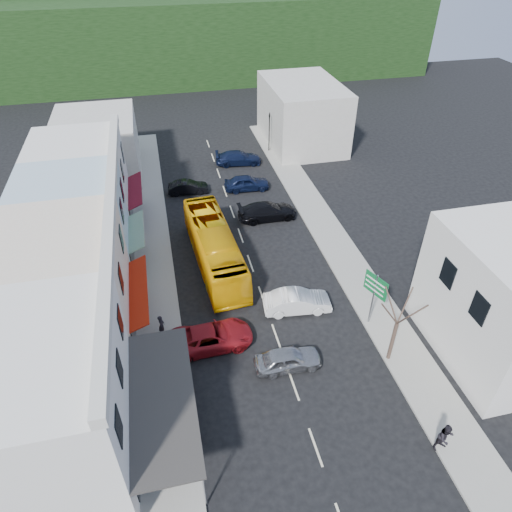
# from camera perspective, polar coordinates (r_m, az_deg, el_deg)

# --- Properties ---
(ground) EXTENTS (120.00, 120.00, 0.00)m
(ground) POSITION_cam_1_polar(r_m,az_deg,el_deg) (30.51, 2.55, -9.98)
(ground) COLOR black
(ground) RESTS_ON ground
(sidewalk_left) EXTENTS (3.00, 52.00, 0.15)m
(sidewalk_left) POSITION_cam_1_polar(r_m,az_deg,el_deg) (37.33, -12.69, -0.53)
(sidewalk_left) COLOR gray
(sidewalk_left) RESTS_ON ground
(sidewalk_right) EXTENTS (3.00, 52.00, 0.15)m
(sidewalk_right) POSITION_cam_1_polar(r_m,az_deg,el_deg) (39.64, 9.33, 2.41)
(sidewalk_right) COLOR gray
(sidewalk_right) RESTS_ON ground
(shopfront_row) EXTENTS (8.25, 30.00, 8.00)m
(shopfront_row) POSITION_cam_1_polar(r_m,az_deg,el_deg) (31.63, -22.22, -1.51)
(shopfront_row) COLOR silver
(shopfront_row) RESTS_ON ground
(distant_block_left) EXTENTS (8.00, 10.00, 6.00)m
(distant_block_left) POSITION_cam_1_polar(r_m,az_deg,el_deg) (51.12, -19.18, 12.87)
(distant_block_left) COLOR #B7B2A8
(distant_block_left) RESTS_ON ground
(distant_block_right) EXTENTS (8.00, 12.00, 7.00)m
(distant_block_right) POSITION_cam_1_polar(r_m,az_deg,el_deg) (55.98, 5.78, 17.29)
(distant_block_right) COLOR #B7B2A8
(distant_block_right) RESTS_ON ground
(hillside) EXTENTS (80.00, 26.00, 14.00)m
(hillside) POSITION_cam_1_polar(r_m,az_deg,el_deg) (86.55, -10.81, 26.18)
(hillside) COLOR black
(hillside) RESTS_ON ground
(bus) EXTENTS (3.32, 11.75, 3.10)m
(bus) POSITION_cam_1_polar(r_m,az_deg,el_deg) (35.43, -5.23, 1.03)
(bus) COLOR #F3AD06
(bus) RESTS_ON ground
(car_silver) EXTENTS (4.41, 1.83, 1.40)m
(car_silver) POSITION_cam_1_polar(r_m,az_deg,el_deg) (28.35, 4.01, -12.74)
(car_silver) COLOR #9D9DA1
(car_silver) RESTS_ON ground
(car_white) EXTENTS (4.56, 2.24, 1.40)m
(car_white) POSITION_cam_1_polar(r_m,az_deg,el_deg) (31.88, 5.17, -5.79)
(car_white) COLOR white
(car_white) RESTS_ON ground
(car_red) EXTENTS (4.67, 2.06, 1.40)m
(car_red) POSITION_cam_1_polar(r_m,az_deg,el_deg) (29.58, -5.62, -10.10)
(car_red) COLOR maroon
(car_red) RESTS_ON ground
(car_black_near) EXTENTS (4.52, 1.88, 1.40)m
(car_black_near) POSITION_cam_1_polar(r_m,az_deg,el_deg) (41.33, 1.43, 5.56)
(car_black_near) COLOR black
(car_black_near) RESTS_ON ground
(car_navy_mid) EXTENTS (4.48, 2.02, 1.40)m
(car_navy_mid) POSITION_cam_1_polar(r_m,az_deg,el_deg) (46.01, -1.16, 9.08)
(car_navy_mid) COLOR black
(car_navy_mid) RESTS_ON ground
(car_black_far) EXTENTS (4.51, 2.10, 1.40)m
(car_black_far) POSITION_cam_1_polar(r_m,az_deg,el_deg) (45.86, -8.51, 8.56)
(car_black_far) COLOR black
(car_black_far) RESTS_ON ground
(car_navy_far) EXTENTS (4.67, 2.30, 1.40)m
(car_navy_far) POSITION_cam_1_polar(r_m,az_deg,el_deg) (51.25, -2.21, 12.14)
(car_navy_far) COLOR black
(car_navy_far) RESTS_ON ground
(pedestrian_left) EXTENTS (0.47, 0.64, 1.70)m
(pedestrian_left) POSITION_cam_1_polar(r_m,az_deg,el_deg) (30.40, -11.73, -8.44)
(pedestrian_left) COLOR black
(pedestrian_left) RESTS_ON sidewalk_left
(pedestrian_right) EXTENTS (0.75, 0.52, 1.70)m
(pedestrian_right) POSITION_cam_1_polar(r_m,az_deg,el_deg) (26.68, 22.56, -20.31)
(pedestrian_right) COLOR black
(pedestrian_right) RESTS_ON sidewalk_right
(direction_sign) EXTENTS (1.48, 2.03, 4.19)m
(direction_sign) POSITION_cam_1_polar(r_m,az_deg,el_deg) (30.82, 14.39, -5.37)
(direction_sign) COLOR #0C5E2B
(direction_sign) RESTS_ON ground
(street_tree) EXTENTS (3.43, 3.43, 6.29)m
(street_tree) POSITION_cam_1_polar(r_m,az_deg,el_deg) (28.11, 17.21, -8.06)
(street_tree) COLOR #38271F
(street_tree) RESTS_ON ground
(traffic_signal) EXTENTS (0.74, 1.06, 4.58)m
(traffic_signal) POSITION_cam_1_polar(r_m,az_deg,el_deg) (53.61, 1.66, 15.16)
(traffic_signal) COLOR black
(traffic_signal) RESTS_ON ground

